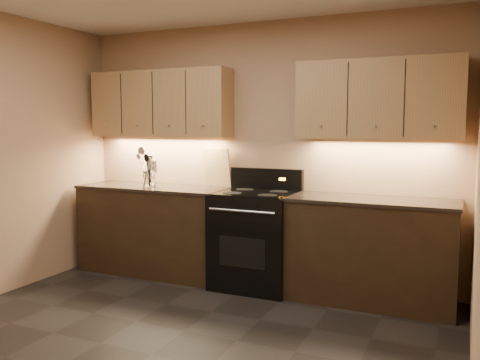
# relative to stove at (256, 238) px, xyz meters

# --- Properties ---
(floor) EXTENTS (4.00, 4.00, 0.00)m
(floor) POSITION_rel_stove_xyz_m (-0.08, -1.68, -0.48)
(floor) COLOR black
(floor) RESTS_ON ground
(wall_back) EXTENTS (4.00, 0.04, 2.60)m
(wall_back) POSITION_rel_stove_xyz_m (-0.08, 0.32, 0.82)
(wall_back) COLOR #A58061
(wall_back) RESTS_ON ground
(counter_left) EXTENTS (1.62, 0.62, 0.93)m
(counter_left) POSITION_rel_stove_xyz_m (-1.18, 0.02, -0.01)
(counter_left) COLOR black
(counter_left) RESTS_ON ground
(counter_right) EXTENTS (1.46, 0.62, 0.93)m
(counter_right) POSITION_rel_stove_xyz_m (1.10, 0.02, -0.01)
(counter_right) COLOR black
(counter_right) RESTS_ON ground
(stove) EXTENTS (0.76, 0.68, 1.14)m
(stove) POSITION_rel_stove_xyz_m (0.00, 0.00, 0.00)
(stove) COLOR black
(stove) RESTS_ON ground
(upper_cab_left) EXTENTS (1.60, 0.30, 0.70)m
(upper_cab_left) POSITION_rel_stove_xyz_m (-1.18, 0.17, 1.32)
(upper_cab_left) COLOR #A78953
(upper_cab_left) RESTS_ON wall_back
(upper_cab_right) EXTENTS (1.44, 0.30, 0.70)m
(upper_cab_right) POSITION_rel_stove_xyz_m (1.10, 0.17, 1.32)
(upper_cab_right) COLOR #A78953
(upper_cab_right) RESTS_ON wall_back
(outlet_plate) EXTENTS (0.08, 0.01, 0.12)m
(outlet_plate) POSITION_rel_stove_xyz_m (-1.38, 0.31, 0.64)
(outlet_plate) COLOR #B2B5BA
(outlet_plate) RESTS_ON wall_back
(utensil_crock) EXTENTS (0.14, 0.14, 0.17)m
(utensil_crock) POSITION_rel_stove_xyz_m (-1.19, -0.06, 0.53)
(utensil_crock) COLOR white
(utensil_crock) RESTS_ON counter_left
(cutting_board) EXTENTS (0.33, 0.13, 0.41)m
(cutting_board) POSITION_rel_stove_xyz_m (-0.56, 0.28, 0.65)
(cutting_board) COLOR #DEB977
(cutting_board) RESTS_ON counter_left
(wooden_spoon) EXTENTS (0.11, 0.07, 0.30)m
(wooden_spoon) POSITION_rel_stove_xyz_m (-1.23, -0.06, 0.61)
(wooden_spoon) COLOR #DEB977
(wooden_spoon) RESTS_ON utensil_crock
(black_spoon) EXTENTS (0.08, 0.16, 0.34)m
(black_spoon) POSITION_rel_stove_xyz_m (-1.19, -0.03, 0.64)
(black_spoon) COLOR black
(black_spoon) RESTS_ON utensil_crock
(black_turner) EXTENTS (0.11, 0.15, 0.34)m
(black_turner) POSITION_rel_stove_xyz_m (-1.17, -0.08, 0.63)
(black_turner) COLOR black
(black_turner) RESTS_ON utensil_crock
(steel_spatula) EXTENTS (0.25, 0.11, 0.38)m
(steel_spatula) POSITION_rel_stove_xyz_m (-1.17, -0.05, 0.65)
(steel_spatula) COLOR silver
(steel_spatula) RESTS_ON utensil_crock
(steel_skimmer) EXTENTS (0.22, 0.13, 0.41)m
(steel_skimmer) POSITION_rel_stove_xyz_m (-1.17, -0.07, 0.67)
(steel_skimmer) COLOR silver
(steel_skimmer) RESTS_ON utensil_crock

